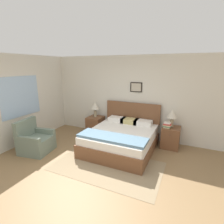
{
  "coord_description": "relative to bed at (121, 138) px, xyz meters",
  "views": [
    {
      "loc": [
        1.82,
        -2.58,
        2.28
      ],
      "look_at": [
        -0.04,
        1.45,
        1.1
      ],
      "focal_mm": 28.0,
      "sensor_mm": 36.0,
      "label": 1
    }
  ],
  "objects": [
    {
      "name": "nightstand_by_door",
      "position": [
        1.24,
        0.69,
        -0.01
      ],
      "size": [
        0.49,
        0.54,
        0.6
      ],
      "color": "brown",
      "rests_on": "ground_plane"
    },
    {
      "name": "armchair",
      "position": [
        -2.07,
        -1.13,
        -0.02
      ],
      "size": [
        0.84,
        0.85,
        0.89
      ],
      "rotation": [
        0.0,
        0.0,
        -1.4
      ],
      "color": "slate",
      "rests_on": "ground_plane"
    },
    {
      "name": "ground_plane",
      "position": [
        -0.17,
        -1.64,
        -0.31
      ],
      "size": [
        16.0,
        16.0,
        0.0
      ],
      "primitive_type": "plane",
      "color": "olive"
    },
    {
      "name": "book_paperback_top",
      "position": [
        1.13,
        0.64,
        0.43
      ],
      "size": [
        0.18,
        0.22,
        0.04
      ],
      "rotation": [
        0.0,
        0.0,
        -0.07
      ],
      "color": "silver",
      "rests_on": "book_slim_near_top"
    },
    {
      "name": "book_hardcover_middle",
      "position": [
        1.13,
        0.64,
        0.33
      ],
      "size": [
        0.23,
        0.25,
        0.03
      ],
      "rotation": [
        0.0,
        0.0,
        -0.19
      ],
      "color": "#4C7551",
      "rests_on": "book_thick_bottom"
    },
    {
      "name": "bed",
      "position": [
        0.0,
        0.0,
        0.0
      ],
      "size": [
        1.75,
        1.95,
        1.16
      ],
      "color": "brown",
      "rests_on": "ground_plane"
    },
    {
      "name": "book_thick_bottom",
      "position": [
        1.13,
        0.64,
        0.3
      ],
      "size": [
        0.2,
        0.25,
        0.02
      ],
      "rotation": [
        0.0,
        0.0,
        -0.12
      ],
      "color": "beige",
      "rests_on": "nightstand_by_door"
    },
    {
      "name": "table_lamp_by_door",
      "position": [
        1.23,
        0.72,
        0.65
      ],
      "size": [
        0.28,
        0.28,
        0.52
      ],
      "color": "gray",
      "rests_on": "nightstand_by_door"
    },
    {
      "name": "nightstand_near_window",
      "position": [
        -1.24,
        0.69,
        -0.01
      ],
      "size": [
        0.49,
        0.54,
        0.6
      ],
      "color": "brown",
      "rests_on": "ground_plane"
    },
    {
      "name": "table_lamp_near_window",
      "position": [
        -1.25,
        0.72,
        0.65
      ],
      "size": [
        0.28,
        0.28,
        0.52
      ],
      "color": "gray",
      "rests_on": "nightstand_near_window"
    },
    {
      "name": "area_rug_main",
      "position": [
        0.03,
        -0.98,
        -0.31
      ],
      "size": [
        2.49,
        1.45,
        0.01
      ],
      "color": "#897556",
      "rests_on": "ground_plane"
    },
    {
      "name": "book_slim_near_top",
      "position": [
        1.13,
        0.64,
        0.39
      ],
      "size": [
        0.23,
        0.26,
        0.03
      ],
      "rotation": [
        0.0,
        0.0,
        0.08
      ],
      "color": "#B7332D",
      "rests_on": "book_novel_upper"
    },
    {
      "name": "wall_left",
      "position": [
        -2.85,
        -0.34,
        0.99
      ],
      "size": [
        0.08,
        5.04,
        2.6
      ],
      "color": "beige",
      "rests_on": "ground_plane"
    },
    {
      "name": "wall_back",
      "position": [
        -0.16,
        1.03,
        0.99
      ],
      "size": [
        7.7,
        0.09,
        2.6
      ],
      "color": "beige",
      "rests_on": "ground_plane"
    },
    {
      "name": "book_novel_upper",
      "position": [
        1.13,
        0.64,
        0.36
      ],
      "size": [
        0.24,
        0.24,
        0.04
      ],
      "rotation": [
        0.0,
        0.0,
        -0.14
      ],
      "color": "beige",
      "rests_on": "book_hardcover_middle"
    }
  ]
}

